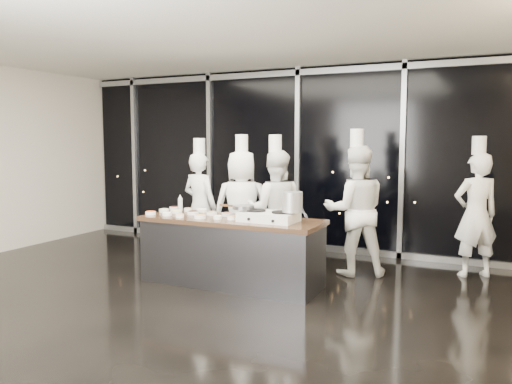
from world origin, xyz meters
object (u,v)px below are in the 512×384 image
Objects in this scene: demo_counter at (231,251)px; chef_side at (476,214)px; chef_left at (242,208)px; chef_far_left at (200,205)px; stock_pot at (292,202)px; frying_pan at (243,207)px; chef_center at (275,210)px; guest at (280,218)px; stove at (269,216)px; chef_right at (355,210)px.

demo_counter is 1.24× the size of chef_side.
chef_far_left is at bearing -31.79° from chef_left.
frying_pan is at bearing -178.39° from stock_pot.
chef_side is at bearing 170.66° from chef_left.
chef_center reaches higher than guest.
chef_side reaches higher than stock_pot.
stove is 0.36× the size of chef_center.
chef_center reaches higher than frying_pan.
chef_left is 0.53m from chef_center.
chef_far_left is at bearing -1.95° from guest.
chef_right is (1.69, 0.27, 0.03)m from chef_left.
demo_counter is at bearing 147.21° from chef_far_left.
chef_center is (-0.67, 1.02, -0.27)m from stock_pot.
chef_far_left is (-1.12, 1.03, 0.43)m from demo_counter.
chef_left is at bearing 108.55° from demo_counter.
frying_pan is 1.19m from guest.
demo_counter is 0.64m from frying_pan.
stock_pot is (0.88, -0.02, 0.71)m from demo_counter.
stock_pot is at bearing 101.48° from chef_center.
stock_pot reaches higher than frying_pan.
chef_side reaches higher than stove.
chef_far_left is 0.82m from chef_left.
stove is at bearing 157.49° from chef_far_left.
demo_counter is at bearing 1.02° from chef_side.
frying_pan is at bearing 67.26° from chef_center.
chef_side is (1.57, 0.63, -0.04)m from chef_right.
stove is at bearing 107.48° from chef_left.
frying_pan is at bearing 22.47° from chef_right.
chef_right is (1.38, 1.20, 0.49)m from demo_counter.
stock_pot is 0.13× the size of chef_center.
stove is 1.30m from chef_left.
chef_center reaches higher than chef_side.
frying_pan is 0.25× the size of chef_left.
chef_far_left is (-2.01, 1.05, -0.28)m from stock_pot.
chef_side is (2.38, 1.86, -0.06)m from stove.
frying_pan is 3.32m from chef_side.
chef_right is (1.13, 0.09, 0.19)m from guest.
stock_pot is 1.55m from chef_left.
frying_pan is (-0.37, -0.01, 0.10)m from stove.
chef_right is at bearing 41.11° from demo_counter.
stock_pot is 1.34m from chef_right.
chef_left is at bearing -15.19° from chef_center.
chef_right is 1.69m from chef_side.
stock_pot reaches higher than stove.
chef_side is (2.73, 0.83, -0.00)m from chef_center.
chef_left is at bearing 119.13° from frying_pan.
chef_right is (1.16, 0.21, 0.04)m from chef_center.
chef_center is at bearing 77.95° from demo_counter.
frying_pan is 0.25× the size of chef_center.
stove is 0.36× the size of chef_left.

